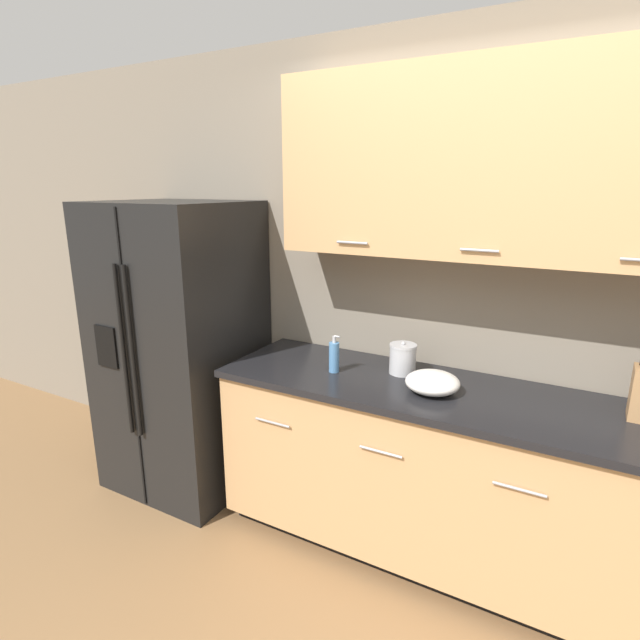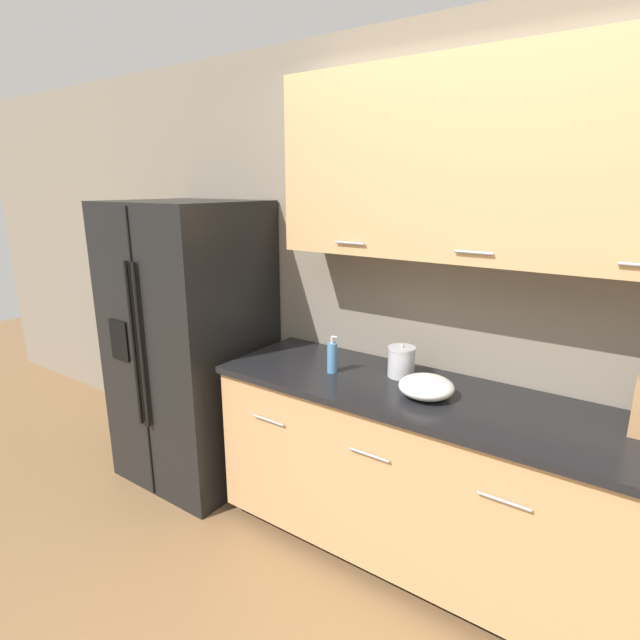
# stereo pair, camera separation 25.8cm
# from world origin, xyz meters

# --- Properties ---
(wall_back) EXTENTS (10.00, 0.39, 2.60)m
(wall_back) POSITION_xyz_m (-0.03, 1.30, 1.48)
(wall_back) COLOR gray
(wall_back) RESTS_ON ground_plane
(counter_unit) EXTENTS (2.43, 0.64, 0.92)m
(counter_unit) POSITION_xyz_m (-0.11, 1.01, 0.47)
(counter_unit) COLOR black
(counter_unit) RESTS_ON ground_plane
(refrigerator) EXTENTS (0.85, 0.77, 1.76)m
(refrigerator) POSITION_xyz_m (-1.84, 0.95, 0.88)
(refrigerator) COLOR black
(refrigerator) RESTS_ON ground_plane
(soap_dispenser) EXTENTS (0.06, 0.05, 0.20)m
(soap_dispenser) POSITION_xyz_m (-0.78, 0.96, 1.00)
(soap_dispenser) COLOR #4C7FB2
(soap_dispenser) RESTS_ON counter_unit
(steel_canister) EXTENTS (0.14, 0.14, 0.17)m
(steel_canister) POSITION_xyz_m (-0.47, 1.11, 1.00)
(steel_canister) COLOR #B7B7BA
(steel_canister) RESTS_ON counter_unit
(mixing_bowl) EXTENTS (0.25, 0.25, 0.10)m
(mixing_bowl) POSITION_xyz_m (-0.26, 0.95, 0.97)
(mixing_bowl) COLOR white
(mixing_bowl) RESTS_ON counter_unit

